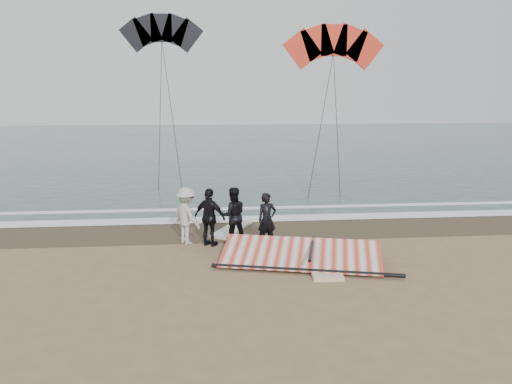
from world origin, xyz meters
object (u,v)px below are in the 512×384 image
board_cream (232,229)px  sail_rig (297,256)px  board_white (320,261)px  man_main (267,220)px

board_cream → sail_rig: bearing=-38.0°
sail_rig → board_white: bearing=-11.4°
man_main → sail_rig: man_main is taller
man_main → sail_rig: size_ratio=0.34×
man_main → board_cream: bearing=101.0°
board_cream → man_main: bearing=-35.3°
board_cream → sail_rig: size_ratio=0.47×
board_white → board_cream: bearing=125.5°
board_white → board_cream: 4.14m
man_main → board_white: size_ratio=0.61×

